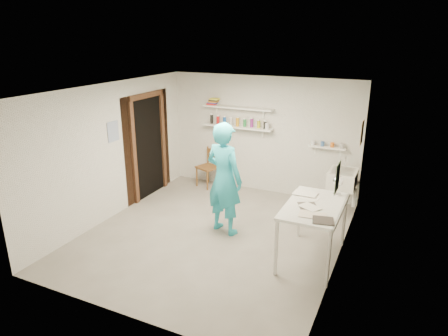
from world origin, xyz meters
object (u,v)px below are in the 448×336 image
at_px(man, 224,179).
at_px(desk_lamp, 338,181).
at_px(belfast_sink, 342,179).
at_px(wall_clock, 227,156).
at_px(wooden_chair, 208,167).
at_px(work_table, 312,232).

relative_size(man, desk_lamp, 11.51).
xyz_separation_m(belfast_sink, desk_lamp, (0.11, -1.24, 0.39)).
bearing_deg(belfast_sink, wall_clock, -143.02).
xyz_separation_m(belfast_sink, wooden_chair, (-2.87, 0.25, -0.26)).
distance_m(wall_clock, desk_lamp, 1.82).
relative_size(man, wall_clock, 5.56).
bearing_deg(work_table, wall_clock, 163.35).
distance_m(belfast_sink, wall_clock, 2.21).
xyz_separation_m(man, work_table, (1.54, -0.27, -0.50)).
height_order(wall_clock, wooden_chair, wall_clock).
distance_m(belfast_sink, work_table, 1.79).
relative_size(wall_clock, wooden_chair, 0.39).
distance_m(work_table, desk_lamp, 0.87).
xyz_separation_m(wall_clock, work_table, (1.60, -0.48, -0.82)).
bearing_deg(wall_clock, man, -59.57).
height_order(wall_clock, desk_lamp, wall_clock).
xyz_separation_m(man, desk_lamp, (1.76, 0.26, 0.15)).
height_order(wooden_chair, desk_lamp, desk_lamp).
xyz_separation_m(man, wall_clock, (-0.06, 0.21, 0.31)).
distance_m(man, wooden_chair, 2.19).
distance_m(belfast_sink, wooden_chair, 2.89).
height_order(belfast_sink, man, man).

